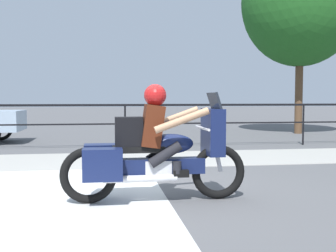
% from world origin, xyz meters
% --- Properties ---
extents(ground_plane, '(120.00, 120.00, 0.00)m').
position_xyz_m(ground_plane, '(0.00, 0.00, 0.00)').
color(ground_plane, '#565659').
extents(sidewalk_band, '(44.00, 2.40, 0.01)m').
position_xyz_m(sidewalk_band, '(0.00, 3.40, 0.01)').
color(sidewalk_band, '#A8A59E').
rests_on(sidewalk_band, ground).
extents(crosswalk_band, '(3.32, 6.00, 0.01)m').
position_xyz_m(crosswalk_band, '(-1.40, -0.20, 0.00)').
color(crosswalk_band, silver).
rests_on(crosswalk_band, ground).
extents(fence_railing, '(36.00, 0.05, 1.19)m').
position_xyz_m(fence_railing, '(0.00, 5.57, 0.94)').
color(fence_railing, black).
rests_on(fence_railing, ground).
extents(motorcycle, '(2.42, 0.76, 1.52)m').
position_xyz_m(motorcycle, '(0.06, -0.37, 0.67)').
color(motorcycle, black).
rests_on(motorcycle, ground).
extents(tree_behind_sign, '(4.39, 4.39, 7.36)m').
position_xyz_m(tree_behind_sign, '(6.75, 9.28, 4.94)').
color(tree_behind_sign, brown).
rests_on(tree_behind_sign, ground).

